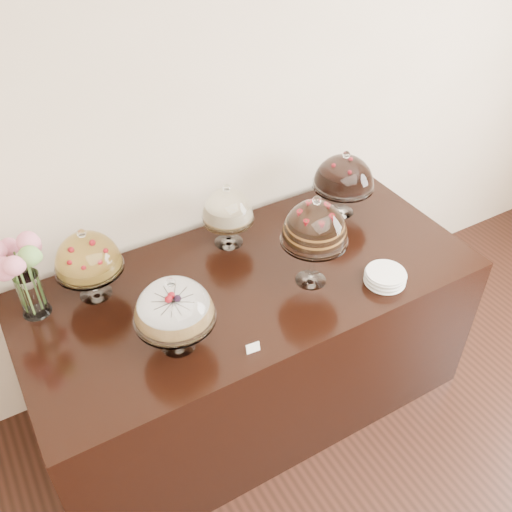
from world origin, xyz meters
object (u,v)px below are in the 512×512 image
display_counter (251,343)px  cake_stand_dark_choco (344,174)px  cake_stand_sugar_sponge (174,305)px  plate_stack (385,277)px  cake_stand_choco_layer (315,226)px  cake_stand_fruit_tart (87,255)px  flower_vase (19,267)px  cake_stand_cheesecake (227,208)px

display_counter → cake_stand_dark_choco: bearing=18.9°
cake_stand_sugar_sponge → cake_stand_dark_choco: bearing=20.8°
cake_stand_sugar_sponge → plate_stack: 1.04m
display_counter → cake_stand_choco_layer: bearing=-31.1°
cake_stand_choco_layer → cake_stand_dark_choco: (0.46, 0.39, -0.08)m
display_counter → cake_stand_fruit_tart: size_ratio=5.91×
flower_vase → plate_stack: bearing=-23.0°
cake_stand_cheesecake → flower_vase: size_ratio=0.84×
flower_vase → cake_stand_choco_layer: bearing=-20.4°
cake_stand_dark_choco → flower_vase: size_ratio=0.90×
cake_stand_choco_layer → cake_stand_sugar_sponge: bearing=-175.3°
cake_stand_choco_layer → plate_stack: (0.30, -0.19, -0.29)m
cake_stand_sugar_sponge → cake_stand_choco_layer: 0.72m
cake_stand_sugar_sponge → cake_stand_dark_choco: (1.18, 0.45, 0.01)m
cake_stand_sugar_sponge → plate_stack: (1.01, -0.13, -0.20)m
cake_stand_choco_layer → plate_stack: size_ratio=2.49×
cake_stand_dark_choco → plate_stack: 0.64m
cake_stand_fruit_tart → display_counter: bearing=-22.2°
cake_stand_dark_choco → cake_stand_fruit_tart: cake_stand_dark_choco is taller
display_counter → cake_stand_cheesecake: bearing=81.6°
cake_stand_sugar_sponge → cake_stand_cheesecake: size_ratio=1.06×
cake_stand_cheesecake → cake_stand_fruit_tart: 0.72m
cake_stand_choco_layer → cake_stand_fruit_tart: size_ratio=1.28×
display_counter → cake_stand_fruit_tart: bearing=157.8°
cake_stand_dark_choco → display_counter: bearing=-161.1°
cake_stand_dark_choco → cake_stand_choco_layer: bearing=-139.9°
display_counter → cake_stand_dark_choco: 1.02m
cake_stand_fruit_tart → cake_stand_choco_layer: bearing=-24.7°
cake_stand_sugar_sponge → flower_vase: size_ratio=0.89×
cake_stand_cheesecake → flower_vase: flower_vase is taller
cake_stand_choco_layer → plate_stack: cake_stand_choco_layer is taller
flower_vase → display_counter: bearing=-17.3°
cake_stand_sugar_sponge → flower_vase: flower_vase is taller
cake_stand_cheesecake → cake_stand_dark_choco: size_ratio=0.93×
cake_stand_sugar_sponge → cake_stand_dark_choco: 1.26m
cake_stand_fruit_tart → plate_stack: cake_stand_fruit_tart is taller
display_counter → cake_stand_dark_choco: size_ratio=5.84×
display_counter → cake_stand_fruit_tart: cake_stand_fruit_tart is taller
cake_stand_sugar_sponge → cake_stand_fruit_tart: same height
cake_stand_choco_layer → cake_stand_dark_choco: size_ratio=1.26×
display_counter → cake_stand_choco_layer: (0.25, -0.15, 0.77)m
cake_stand_dark_choco → flower_vase: bearing=178.1°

